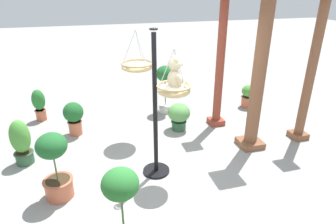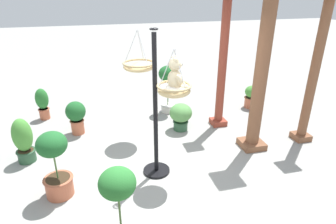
{
  "view_description": "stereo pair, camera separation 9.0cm",
  "coord_description": "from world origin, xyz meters",
  "views": [
    {
      "loc": [
        3.71,
        -0.98,
        2.88
      ],
      "look_at": [
        -0.02,
        0.07,
        1.16
      ],
      "focal_mm": 30.84,
      "sensor_mm": 36.0,
      "label": 1
    },
    {
      "loc": [
        3.74,
        -0.89,
        2.88
      ],
      "look_at": [
        -0.02,
        0.07,
        1.16
      ],
      "focal_mm": 30.84,
      "sensor_mm": 36.0,
      "label": 2
    }
  ],
  "objects": [
    {
      "name": "teddy_bear",
      "position": [
        -0.06,
        0.19,
        1.69
      ],
      "size": [
        0.33,
        0.29,
        0.48
      ],
      "color": "beige"
    },
    {
      "name": "potted_plant_bushy_green",
      "position": [
        -1.59,
        0.74,
        0.34
      ],
      "size": [
        0.48,
        0.48,
        0.59
      ],
      "color": "#2D5638",
      "rests_on": "ground"
    },
    {
      "name": "potted_plant_fern_front",
      "position": [
        -2.33,
        2.83,
        0.3
      ],
      "size": [
        0.37,
        0.37,
        0.58
      ],
      "color": "#BC6042",
      "rests_on": "ground"
    },
    {
      "name": "potted_plant_small_succulent",
      "position": [
        -2.9,
        -2.17,
        0.4
      ],
      "size": [
        0.28,
        0.28,
        0.74
      ],
      "color": "#BC6042",
      "rests_on": "ground"
    },
    {
      "name": "potted_plant_flowering_red",
      "position": [
        -1.09,
        -2.24,
        0.42
      ],
      "size": [
        0.33,
        0.33,
        0.83
      ],
      "color": "#2D5638",
      "rests_on": "ground"
    },
    {
      "name": "hanging_basket_with_teddy",
      "position": [
        -0.06,
        0.17,
        1.49
      ],
      "size": [
        0.51,
        0.51,
        0.69
      ],
      "color": "tan"
    },
    {
      "name": "greenhouse_pillar_far_back",
      "position": [
        -0.55,
        1.86,
        1.42
      ],
      "size": [
        0.46,
        0.46,
        2.94
      ],
      "color": "brown",
      "rests_on": "ground"
    },
    {
      "name": "potted_plant_conical_shrub",
      "position": [
        1.2,
        -0.8,
        0.65
      ],
      "size": [
        0.41,
        0.41,
        1.13
      ],
      "color": "#2D5638",
      "rests_on": "ground"
    },
    {
      "name": "potted_plant_tall_leafy",
      "position": [
        -1.96,
        -1.39,
        0.41
      ],
      "size": [
        0.4,
        0.4,
        0.71
      ],
      "color": "#BC6042",
      "rests_on": "ground"
    },
    {
      "name": "potted_plant_broad_leaf",
      "position": [
        0.0,
        -1.6,
        0.54
      ],
      "size": [
        0.43,
        0.43,
        1.04
      ],
      "color": "#BC6042",
      "rests_on": "ground"
    },
    {
      "name": "display_pole_central",
      "position": [
        -0.21,
        -0.08,
        0.72
      ],
      "size": [
        0.44,
        0.44,
        2.34
      ],
      "color": "black",
      "rests_on": "ground"
    },
    {
      "name": "greenhouse_pillar_left",
      "position": [
        -0.57,
        2.98,
        1.33
      ],
      "size": [
        0.33,
        0.33,
        2.77
      ],
      "color": "brown",
      "rests_on": "ground"
    },
    {
      "name": "potted_plant_trailing_ivy",
      "position": [
        -2.59,
        0.72,
        0.74
      ],
      "size": [
        0.44,
        0.44,
        1.15
      ],
      "color": "beige",
      "rests_on": "ground"
    },
    {
      "name": "hanging_basket_left_high",
      "position": [
        -1.48,
        -0.12,
        1.49
      ],
      "size": [
        0.6,
        0.6,
        0.75
      ],
      "color": "tan"
    },
    {
      "name": "greenhouse_pillar_right",
      "position": [
        -1.62,
        1.63,
        1.35
      ],
      "size": [
        0.33,
        0.33,
        2.8
      ],
      "color": "brown",
      "rests_on": "ground"
    },
    {
      "name": "ground_plane",
      "position": [
        0.0,
        0.0,
        0.0
      ],
      "size": [
        40.0,
        40.0,
        0.0
      ],
      "primitive_type": "plane",
      "color": "gray"
    }
  ]
}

